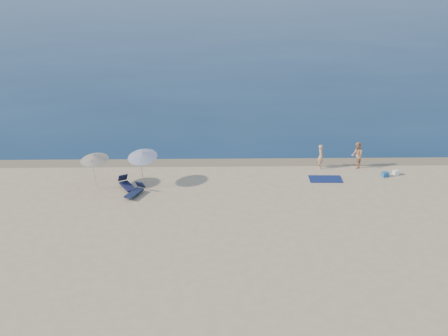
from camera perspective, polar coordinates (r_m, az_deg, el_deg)
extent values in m
cube|color=#0C274C|center=(116.20, 1.13, 15.83)|extent=(240.00, 160.00, 0.01)
cube|color=#847254|center=(37.67, 5.30, 0.64)|extent=(240.00, 1.60, 0.00)
imported|color=tan|center=(36.79, 9.81, 1.17)|extent=(0.46, 0.63, 1.59)
imported|color=tan|center=(37.27, 13.37, 1.28)|extent=(0.71, 0.89, 1.74)
cube|color=#101B50|center=(35.41, 10.27, -1.11)|extent=(2.04, 1.17, 0.03)
cube|color=white|center=(37.05, 17.05, -0.46)|extent=(0.43, 0.40, 0.30)
cube|color=#1F63AB|center=(36.60, 16.04, -0.63)|extent=(0.49, 0.43, 0.29)
cylinder|color=silver|center=(33.64, -8.31, -0.49)|extent=(0.17, 0.49, 2.02)
cone|color=white|center=(33.68, -8.31, 1.35)|extent=(2.20, 2.21, 0.70)
sphere|color=silver|center=(33.62, -8.33, 1.63)|extent=(0.06, 0.06, 0.06)
cylinder|color=silver|center=(33.98, -13.02, -0.68)|extent=(0.18, 0.35, 1.98)
cone|color=beige|center=(33.91, -13.06, 1.06)|extent=(2.19, 2.20, 0.59)
sphere|color=silver|center=(33.84, -13.09, 1.33)|extent=(0.06, 0.06, 0.06)
cube|color=#151839|center=(33.86, -9.77, -1.84)|extent=(1.20, 1.57, 0.10)
cube|color=#151839|center=(34.40, -10.24, -0.97)|extent=(0.65, 0.58, 0.48)
cylinder|color=#A5A5AD|center=(33.97, -9.42, -1.94)|extent=(0.03, 0.03, 0.22)
cube|color=#151E3A|center=(32.97, -9.13, -2.53)|extent=(1.04, 1.48, 0.09)
cube|color=#151E3A|center=(33.40, -8.53, -1.66)|extent=(0.61, 0.52, 0.45)
cylinder|color=#A5A5AD|center=(32.91, -8.81, -2.75)|extent=(0.03, 0.03, 0.20)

